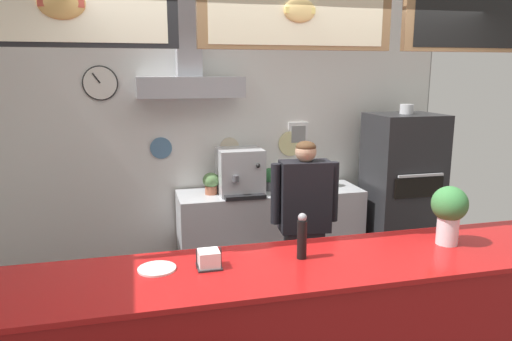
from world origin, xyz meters
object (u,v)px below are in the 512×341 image
object	(u,v)px
condiment_plate	(157,269)
potted_oregano	(328,174)
pizza_oven	(401,193)
basil_vase	(449,212)
potted_thyme	(211,182)
pepper_grinder	(302,236)
shop_worker	(304,229)
napkin_holder	(209,260)
potted_rosemary	(270,177)
espresso_machine	(240,172)

from	to	relation	value
condiment_plate	potted_oregano	bearing A→B (deg)	47.28
pizza_oven	basil_vase	size ratio (longest dim) A/B	4.67
potted_oregano	potted_thyme	distance (m)	1.27
pizza_oven	pepper_grinder	xyz separation A→B (m)	(-1.80, -1.87, 0.32)
shop_worker	basil_vase	distance (m)	1.26
shop_worker	potted_thyme	xyz separation A→B (m)	(-0.61, 1.05, 0.19)
shop_worker	napkin_holder	distance (m)	1.42
pizza_oven	potted_thyme	distance (m)	2.04
potted_rosemary	pizza_oven	bearing A→B (deg)	-8.30
espresso_machine	condiment_plate	distance (m)	2.20
espresso_machine	condiment_plate	world-z (taller)	espresso_machine
basil_vase	pizza_oven	bearing A→B (deg)	66.66
condiment_plate	basil_vase	bearing A→B (deg)	-1.36
espresso_machine	napkin_holder	size ratio (longest dim) A/B	3.31
napkin_holder	potted_rosemary	bearing A→B (deg)	65.34
potted_oregano	basil_vase	world-z (taller)	basil_vase
potted_rosemary	condiment_plate	size ratio (longest dim) A/B	1.09
shop_worker	pepper_grinder	world-z (taller)	shop_worker
potted_oregano	napkin_holder	world-z (taller)	napkin_holder
potted_oregano	pizza_oven	bearing A→B (deg)	-17.11
potted_thyme	pepper_grinder	world-z (taller)	pepper_grinder
potted_thyme	potted_rosemary	bearing A→B (deg)	-0.11
espresso_machine	potted_oregano	world-z (taller)	espresso_machine
potted_rosemary	espresso_machine	bearing A→B (deg)	-172.97
pizza_oven	potted_thyme	world-z (taller)	pizza_oven
pepper_grinder	basil_vase	bearing A→B (deg)	-0.12
pizza_oven	condiment_plate	distance (m)	3.23
napkin_holder	shop_worker	bearing A→B (deg)	47.20
condiment_plate	pizza_oven	bearing A→B (deg)	34.63
espresso_machine	potted_thyme	world-z (taller)	espresso_machine
pizza_oven	basil_vase	bearing A→B (deg)	-113.34
potted_thyme	basil_vase	xyz separation A→B (m)	(1.21, -2.08, 0.21)
basil_vase	potted_thyme	bearing A→B (deg)	120.16
condiment_plate	basil_vase	size ratio (longest dim) A/B	0.56
pizza_oven	shop_worker	distance (m)	1.64
shop_worker	napkin_holder	bearing A→B (deg)	52.82
napkin_holder	pepper_grinder	distance (m)	0.57
potted_thyme	espresso_machine	bearing A→B (deg)	-8.14
shop_worker	pepper_grinder	size ratio (longest dim) A/B	5.61
pizza_oven	condiment_plate	bearing A→B (deg)	-145.37
potted_oregano	condiment_plate	size ratio (longest dim) A/B	1.04
potted_oregano	napkin_holder	xyz separation A→B (m)	(-1.61, -2.10, 0.03)
espresso_machine	pepper_grinder	xyz separation A→B (m)	(-0.07, -2.04, 0.03)
potted_thyme	basil_vase	size ratio (longest dim) A/B	0.57
potted_rosemary	condiment_plate	bearing A→B (deg)	-121.42
espresso_machine	pepper_grinder	distance (m)	2.04
potted_rosemary	potted_thyme	world-z (taller)	potted_rosemary
pizza_oven	napkin_holder	bearing A→B (deg)	-141.60
potted_rosemary	basil_vase	distance (m)	2.18
pizza_oven	potted_rosemary	xyz separation A→B (m)	(-1.41, 0.21, 0.20)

